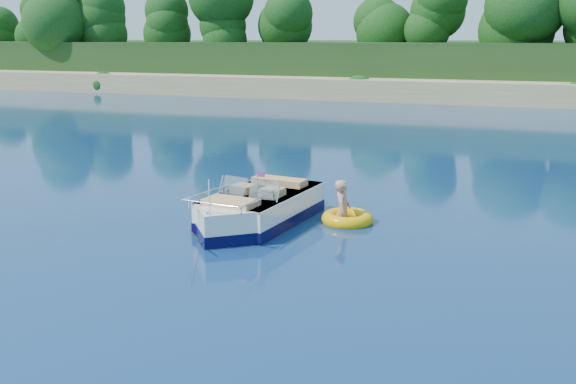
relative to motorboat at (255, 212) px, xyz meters
name	(u,v)px	position (x,y,z in m)	size (l,w,h in m)	color
ground	(251,288)	(1.51, -3.71, -0.33)	(160.00, 160.00, 0.00)	#092243
shoreline	(488,70)	(1.51, 60.06, 0.65)	(170.00, 59.00, 6.00)	#8D7152
treeline	(473,21)	(1.55, 37.30, 5.22)	(150.00, 7.12, 8.19)	black
motorboat	(255,212)	(0.00, 0.00, 0.00)	(2.18, 5.06, 1.69)	white
tow_tube	(347,219)	(2.00, 0.99, -0.24)	(1.52, 1.52, 0.34)	#F6AC06
boy	(342,222)	(1.88, 0.97, -0.33)	(0.59, 0.38, 1.61)	tan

